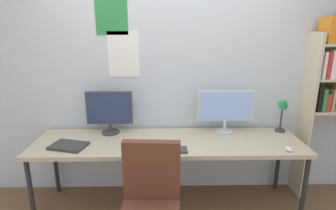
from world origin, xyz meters
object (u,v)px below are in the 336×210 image
(desk_lamp, at_px, (283,109))
(computer_mouse, at_px, (289,149))
(keyboard_main, at_px, (169,150))
(laptop_closed, at_px, (69,146))
(desk, at_px, (168,145))
(monitor_right, at_px, (226,108))
(monitor_left, at_px, (109,111))

(desk_lamp, bearing_deg, computer_mouse, -104.91)
(desk_lamp, bearing_deg, keyboard_main, -159.71)
(laptop_closed, bearing_deg, desk_lamp, 24.31)
(desk, xyz_separation_m, monitor_right, (0.60, 0.21, 0.31))
(desk, relative_size, desk_lamp, 6.64)
(monitor_left, height_order, monitor_right, monitor_right)
(desk, height_order, laptop_closed, laptop_closed)
(monitor_right, height_order, computer_mouse, monitor_right)
(desk, height_order, desk_lamp, desk_lamp)
(monitor_left, distance_m, laptop_closed, 0.53)
(monitor_right, relative_size, desk_lamp, 1.50)
(monitor_left, bearing_deg, monitor_right, 0.00)
(desk, bearing_deg, laptop_closed, -172.11)
(desk, height_order, keyboard_main, keyboard_main)
(monitor_left, xyz_separation_m, desk_lamp, (1.80, 0.00, 0.01))
(monitor_right, bearing_deg, desk, -160.51)
(desk, relative_size, monitor_left, 5.51)
(keyboard_main, bearing_deg, monitor_left, 143.60)
(monitor_right, relative_size, computer_mouse, 6.13)
(monitor_right, xyz_separation_m, computer_mouse, (0.48, -0.46, -0.25))
(desk, xyz_separation_m, desk_lamp, (1.20, 0.21, 0.30))
(monitor_left, height_order, keyboard_main, monitor_left)
(monitor_left, height_order, laptop_closed, monitor_left)
(desk, relative_size, monitor_right, 4.43)
(monitor_left, xyz_separation_m, keyboard_main, (0.60, -0.44, -0.24))
(desk, relative_size, keyboard_main, 7.85)
(computer_mouse, bearing_deg, keyboard_main, 179.30)
(monitor_left, height_order, computer_mouse, monitor_left)
(monitor_right, bearing_deg, computer_mouse, -43.41)
(desk_lamp, height_order, computer_mouse, desk_lamp)
(desk, bearing_deg, monitor_right, 19.49)
(monitor_right, distance_m, computer_mouse, 0.71)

